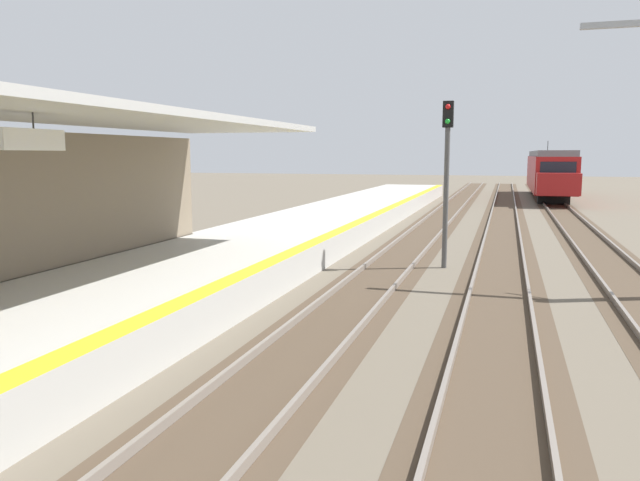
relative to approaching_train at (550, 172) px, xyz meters
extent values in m
cube|color=#B7B5AD|center=(-11.20, -38.76, -1.73)|extent=(5.00, 80.00, 0.90)
cube|color=yellow|center=(-8.95, -38.76, -1.27)|extent=(0.50, 80.00, 0.01)
cube|color=white|center=(-10.90, -45.02, 1.64)|extent=(0.08, 1.40, 0.36)
cylinder|color=#333333|center=(-10.90, -45.02, 1.96)|extent=(0.03, 0.03, 0.27)
cube|color=#4C3D2D|center=(-6.80, -34.76, -2.17)|extent=(2.34, 120.00, 0.01)
cube|color=slate|center=(-7.52, -34.76, -2.09)|extent=(0.08, 120.00, 0.15)
cube|color=slate|center=(-6.08, -34.76, -2.09)|extent=(0.08, 120.00, 0.15)
cube|color=#4C3D2D|center=(-3.40, -34.76, -2.17)|extent=(2.34, 120.00, 0.01)
cube|color=slate|center=(-4.12, -34.76, -2.09)|extent=(0.08, 120.00, 0.15)
cube|color=slate|center=(-2.68, -34.76, -2.09)|extent=(0.08, 120.00, 0.15)
cube|color=#4C3D2D|center=(0.00, -34.76, -2.17)|extent=(2.34, 120.00, 0.01)
cube|color=slate|center=(-0.72, -34.76, -2.09)|extent=(0.08, 120.00, 0.15)
cube|color=maroon|center=(0.00, 0.38, -0.11)|extent=(2.90, 18.00, 2.70)
cube|color=slate|center=(0.00, 0.38, 1.46)|extent=(2.67, 18.00, 0.44)
cube|color=black|center=(0.00, -8.64, 0.30)|extent=(2.32, 0.06, 1.21)
cube|color=maroon|center=(0.00, -9.42, -0.58)|extent=(2.78, 1.60, 1.49)
cube|color=black|center=(1.46, 0.38, 0.30)|extent=(0.04, 15.84, 0.86)
cylinder|color=#333333|center=(0.00, 3.98, 2.13)|extent=(0.06, 0.06, 0.90)
cube|color=black|center=(0.00, -5.47, -1.82)|extent=(2.18, 2.20, 0.72)
cube|color=black|center=(0.00, 6.23, -1.82)|extent=(2.18, 2.20, 0.72)
cylinder|color=#4C4C4C|center=(-5.14, -34.02, 0.02)|extent=(0.16, 0.16, 4.40)
cube|color=black|center=(-5.14, -34.02, 2.62)|extent=(0.32, 0.24, 0.80)
sphere|color=red|center=(-5.14, -34.16, 2.84)|extent=(0.16, 0.16, 0.16)
sphere|color=green|center=(-5.14, -34.16, 2.40)|extent=(0.16, 0.16, 0.16)
camera|label=1|loc=(-3.35, -53.50, 1.40)|focal=34.36mm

